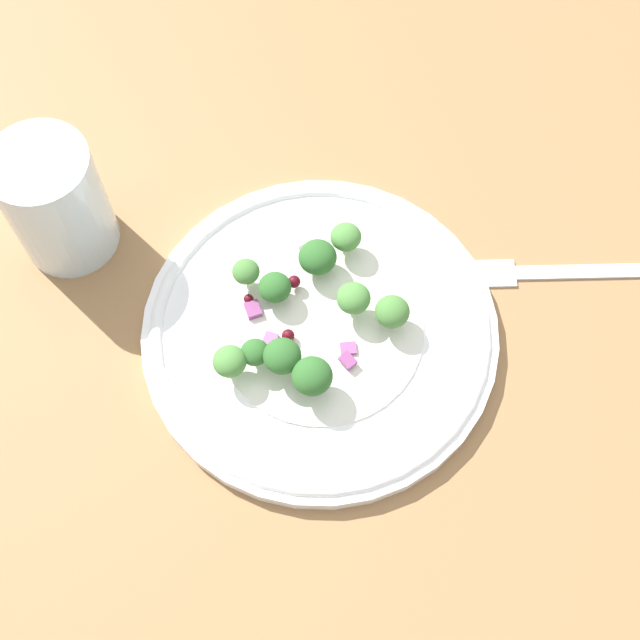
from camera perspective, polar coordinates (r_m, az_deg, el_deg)
name	(u,v)px	position (r cm, az deg, el deg)	size (l,w,h in cm)	color
ground_plane	(298,313)	(68.25, -1.46, 0.45)	(180.00, 180.00, 2.00)	olive
plate	(320,330)	(65.53, 0.00, -0.70)	(27.14, 27.14, 1.70)	white
dressing_pool	(320,328)	(65.13, 0.00, -0.53)	(15.74, 15.74, 0.20)	white
broccoli_floret_0	(282,356)	(61.66, -2.51, -2.43)	(2.78, 2.78, 2.81)	#ADD18E
broccoli_floret_1	(353,299)	(63.90, 2.23, 1.43)	(2.56, 2.56, 2.59)	#8EB77A
broccoli_floret_2	(230,362)	(62.10, -6.00, -2.76)	(2.47, 2.47, 2.50)	#8EB77A
broccoli_floret_3	(392,312)	(63.76, 4.80, 0.53)	(2.60, 2.60, 2.63)	#ADD18E
broccoli_floret_4	(257,354)	(62.42, -4.20, -2.24)	(2.10, 2.10, 2.12)	#8EB77A
broccoli_floret_5	(346,237)	(66.69, 1.72, 5.49)	(2.42, 2.42, 2.45)	#8EB77A
broccoli_floret_6	(312,376)	(61.02, -0.53, -3.76)	(2.95, 2.95, 2.99)	#8EB77A
broccoli_floret_7	(246,272)	(65.46, -4.93, 3.19)	(2.11, 2.11, 2.13)	#9EC684
broccoli_floret_8	(320,259)	(65.80, 0.01, 4.06)	(2.95, 2.95, 2.98)	#8EB77A
broccoli_floret_9	(275,288)	(64.87, -3.01, 2.15)	(2.50, 2.50, 2.53)	#8EB77A
cranberry_0	(323,265)	(67.14, 0.19, 3.64)	(0.77, 0.77, 0.77)	#4C0A14
cranberry_1	(294,282)	(65.85, -1.73, 2.56)	(0.98, 0.98, 0.98)	#4C0A14
cranberry_2	(288,336)	(64.14, -2.12, -1.03)	(0.97, 0.97, 0.97)	#4C0A14
cranberry_3	(249,299)	(65.91, -4.75, 1.40)	(0.76, 0.76, 0.76)	#4C0A14
onion_bit_0	(253,310)	(65.60, -4.45, 0.68)	(1.09, 1.30, 0.59)	#843D75
onion_bit_1	(307,251)	(67.77, -0.87, 4.62)	(1.07, 0.94, 0.42)	#A35B93
onion_bit_2	(348,349)	(64.22, 1.89, -1.91)	(0.98, 1.20, 0.40)	#934C84
onion_bit_3	(348,361)	(63.42, 1.85, -2.70)	(1.17, 0.90, 0.40)	#843D75
onion_bit_4	(275,343)	(64.45, -3.00, -1.52)	(1.01, 1.22, 0.35)	#A35B93
fork	(572,271)	(71.42, 16.33, 3.11)	(11.17, 16.85, 0.50)	silver
water_glass	(55,202)	(69.04, -17.11, 7.49)	(7.65, 7.65, 10.39)	silver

